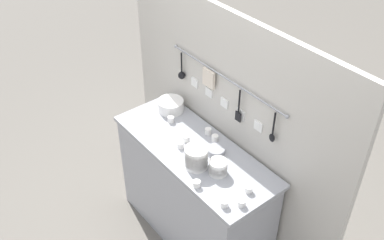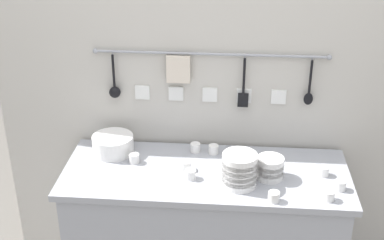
{
  "view_description": "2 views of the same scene",
  "coord_description": "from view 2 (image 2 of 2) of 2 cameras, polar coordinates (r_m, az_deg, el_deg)",
  "views": [
    {
      "loc": [
        1.83,
        -1.46,
        2.93
      ],
      "look_at": [
        -0.0,
        -0.02,
        1.14
      ],
      "focal_mm": 42.0,
      "sensor_mm": 36.0,
      "label": 1
    },
    {
      "loc": [
        0.11,
        -2.08,
        2.17
      ],
      "look_at": [
        -0.07,
        0.03,
        1.14
      ],
      "focal_mm": 50.0,
      "sensor_mm": 36.0,
      "label": 2
    }
  ],
  "objects": [
    {
      "name": "back_wall",
      "position": [
        2.69,
        1.85,
        -1.83
      ],
      "size": [
        2.11,
        0.09,
        1.82
      ],
      "color": "#BCB7AD",
      "rests_on": "ground"
    },
    {
      "name": "bowl_stack_back_corner",
      "position": [
        2.4,
        8.34,
        -5.07
      ],
      "size": [
        0.12,
        0.12,
        0.1
      ],
      "color": "white",
      "rests_on": "counter"
    },
    {
      "name": "bowl_stack_wide_centre",
      "position": [
        2.32,
        5.07,
        -5.31
      ],
      "size": [
        0.15,
        0.15,
        0.15
      ],
      "color": "white",
      "rests_on": "counter"
    },
    {
      "name": "plate_stack",
      "position": [
        2.61,
        -8.42,
        -2.59
      ],
      "size": [
        0.2,
        0.2,
        0.09
      ],
      "color": "white",
      "rests_on": "counter"
    },
    {
      "name": "steel_mixing_bowl",
      "position": [
        2.51,
        4.66,
        -4.16
      ],
      "size": [
        0.12,
        0.12,
        0.04
      ],
      "color": "#93969E",
      "rests_on": "counter"
    },
    {
      "name": "cup_back_left",
      "position": [
        2.4,
        15.53,
        -6.73
      ],
      "size": [
        0.05,
        0.05,
        0.04
      ],
      "color": "white",
      "rests_on": "counter"
    },
    {
      "name": "cup_mid_row",
      "position": [
        2.6,
        0.36,
        -2.96
      ],
      "size": [
        0.05,
        0.05,
        0.04
      ],
      "color": "white",
      "rests_on": "counter"
    },
    {
      "name": "cup_edge_far",
      "position": [
        2.39,
        -0.16,
        -5.81
      ],
      "size": [
        0.05,
        0.05,
        0.04
      ],
      "color": "white",
      "rests_on": "counter"
    },
    {
      "name": "cup_front_right",
      "position": [
        2.45,
        -0.7,
        -4.88
      ],
      "size": [
        0.05,
        0.05,
        0.04
      ],
      "color": "white",
      "rests_on": "counter"
    },
    {
      "name": "cup_front_left",
      "position": [
        2.48,
        13.86,
        -5.31
      ],
      "size": [
        0.05,
        0.05,
        0.04
      ],
      "color": "white",
      "rests_on": "counter"
    },
    {
      "name": "cup_beside_plates",
      "position": [
        2.58,
        2.31,
        -3.15
      ],
      "size": [
        0.05,
        0.05,
        0.04
      ],
      "color": "white",
      "rests_on": "counter"
    },
    {
      "name": "cup_back_right",
      "position": [
        2.32,
        14.39,
        -7.83
      ],
      "size": [
        0.05,
        0.05,
        0.04
      ],
      "color": "white",
      "rests_on": "counter"
    },
    {
      "name": "cup_centre",
      "position": [
        2.27,
        8.71,
        -8.09
      ],
      "size": [
        0.05,
        0.05,
        0.04
      ],
      "color": "white",
      "rests_on": "counter"
    },
    {
      "name": "cup_by_caddy",
      "position": [
        2.52,
        -6.19,
        -4.09
      ],
      "size": [
        0.05,
        0.05,
        0.04
      ],
      "color": "white",
      "rests_on": "counter"
    }
  ]
}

